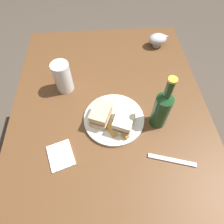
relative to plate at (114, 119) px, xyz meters
name	(u,v)px	position (x,y,z in m)	size (l,w,h in m)	color
ground_plane	(111,167)	(0.04, 0.01, -0.78)	(6.00, 6.00, 0.00)	#4C4238
dining_table	(111,147)	(0.04, 0.01, -0.39)	(1.22, 0.87, 0.77)	brown
plate	(114,119)	(0.00, 0.00, 0.00)	(0.26, 0.26, 0.02)	silver
sandwich_half_left	(101,114)	(0.00, 0.05, 0.04)	(0.12, 0.10, 0.07)	#CCB284
sandwich_half_right	(124,121)	(-0.04, -0.04, 0.04)	(0.13, 0.11, 0.07)	beige
potato_wedge_front	(118,123)	(-0.03, -0.02, 0.02)	(0.05, 0.02, 0.01)	#B77F33
potato_wedge_middle	(111,131)	(-0.06, 0.02, 0.02)	(0.05, 0.02, 0.01)	gold
potato_wedge_back	(124,134)	(-0.08, -0.03, 0.02)	(0.05, 0.02, 0.02)	#B77F33
pint_glass	(63,78)	(0.20, 0.22, 0.06)	(0.08, 0.08, 0.15)	white
gravy_boat	(158,39)	(0.48, -0.28, 0.04)	(0.08, 0.12, 0.07)	#B7B7BC
cider_bottle	(162,108)	(-0.02, -0.18, 0.09)	(0.07, 0.07, 0.26)	#19421E
napkin	(61,155)	(-0.15, 0.22, 0.00)	(0.11, 0.09, 0.01)	white
fork	(172,160)	(-0.20, -0.20, 0.00)	(0.18, 0.02, 0.01)	silver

